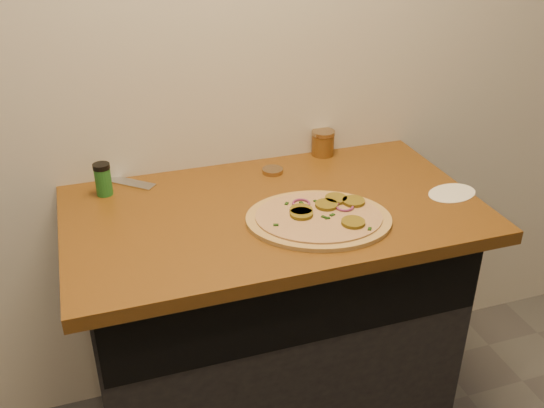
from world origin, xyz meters
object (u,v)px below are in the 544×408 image
object	(u,v)px
spice_shaker	(103,179)
salsa_jar	(323,143)
pizza	(319,217)
chefs_knife	(100,176)

from	to	relation	value
spice_shaker	salsa_jar	bearing A→B (deg)	5.53
pizza	spice_shaker	xyz separation A→B (m)	(-0.56, 0.35, 0.04)
pizza	spice_shaker	size ratio (longest dim) A/B	4.96
pizza	chefs_knife	xyz separation A→B (m)	(-0.56, 0.48, -0.00)
pizza	chefs_knife	bearing A→B (deg)	139.77
pizza	salsa_jar	world-z (taller)	salsa_jar
pizza	salsa_jar	distance (m)	0.46
spice_shaker	chefs_knife	bearing A→B (deg)	92.82
salsa_jar	chefs_knife	bearing A→B (deg)	175.81
pizza	chefs_knife	size ratio (longest dim) A/B	1.82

